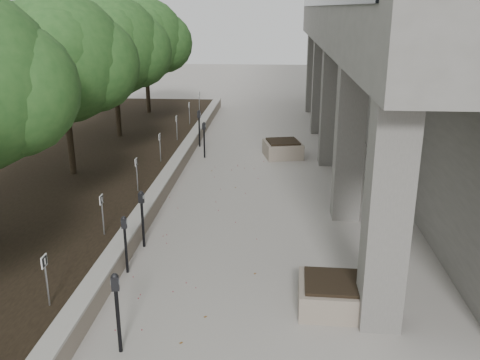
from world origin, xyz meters
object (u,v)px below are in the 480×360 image
(crabapple_tree_4, at_px, (115,67))
(planter_front, at_px, (332,294))
(parking_meter_2, at_px, (126,245))
(parking_meter_5, at_px, (199,129))
(planter_back, at_px, (283,149))
(crabapple_tree_3, at_px, (64,86))
(parking_meter_1, at_px, (118,313))
(crabapple_tree_5, at_px, (146,56))
(parking_meter_3, at_px, (143,219))
(parking_meter_4, at_px, (204,140))

(crabapple_tree_4, distance_m, planter_front, 14.05)
(crabapple_tree_4, xyz_separation_m, parking_meter_2, (3.25, -10.51, -2.48))
(crabapple_tree_4, relative_size, parking_meter_5, 3.66)
(parking_meter_5, xyz_separation_m, planter_back, (3.33, -1.23, -0.43))
(crabapple_tree_3, distance_m, planter_back, 8.10)
(crabapple_tree_4, xyz_separation_m, parking_meter_1, (3.88, -13.15, -2.41))
(crabapple_tree_4, xyz_separation_m, crabapple_tree_5, (0.00, 5.00, 0.00))
(crabapple_tree_5, height_order, planter_back, crabapple_tree_5)
(crabapple_tree_4, bearing_deg, parking_meter_1, -73.57)
(crabapple_tree_3, bearing_deg, crabapple_tree_5, 90.00)
(parking_meter_1, relative_size, parking_meter_3, 1.03)
(crabapple_tree_4, relative_size, parking_meter_1, 3.81)
(crabapple_tree_5, bearing_deg, crabapple_tree_3, -90.00)
(parking_meter_5, height_order, planter_front, parking_meter_5)
(parking_meter_4, bearing_deg, crabapple_tree_3, -122.53)
(crabapple_tree_4, bearing_deg, parking_meter_5, 0.76)
(parking_meter_3, distance_m, planter_front, 4.77)
(parking_meter_2, bearing_deg, parking_meter_5, 86.37)
(parking_meter_4, bearing_deg, crabapple_tree_4, 171.24)
(parking_meter_1, height_order, parking_meter_5, parking_meter_5)
(crabapple_tree_3, xyz_separation_m, crabapple_tree_4, (0.00, 5.00, 0.00))
(crabapple_tree_4, bearing_deg, crabapple_tree_3, -90.00)
(parking_meter_3, distance_m, parking_meter_5, 9.29)
(planter_back, bearing_deg, parking_meter_1, -102.72)
(parking_meter_2, relative_size, parking_meter_5, 0.87)
(crabapple_tree_4, distance_m, parking_meter_3, 10.11)
(crabapple_tree_5, relative_size, parking_meter_3, 3.92)
(crabapple_tree_3, relative_size, parking_meter_3, 3.92)
(parking_meter_4, xyz_separation_m, planter_front, (3.76, -10.01, -0.39))
(parking_meter_4, distance_m, planter_back, 2.96)
(crabapple_tree_4, xyz_separation_m, parking_meter_4, (3.67, -1.57, -2.44))
(parking_meter_1, distance_m, parking_meter_4, 11.58)
(planter_front, bearing_deg, crabapple_tree_5, 114.14)
(crabapple_tree_4, relative_size, crabapple_tree_5, 1.00)
(parking_meter_2, bearing_deg, parking_meter_1, -80.27)
(crabapple_tree_5, relative_size, planter_front, 4.46)
(parking_meter_2, relative_size, planter_back, 0.97)
(parking_meter_5, distance_m, planter_front, 12.36)
(parking_meter_2, xyz_separation_m, parking_meter_3, (0.04, 1.27, 0.05))
(crabapple_tree_3, relative_size, planter_front, 4.46)
(planter_back, bearing_deg, parking_meter_2, -109.66)
(parking_meter_4, bearing_deg, parking_meter_2, -78.32)
(parking_meter_4, height_order, parking_meter_5, parking_meter_5)
(crabapple_tree_3, height_order, parking_meter_2, crabapple_tree_3)
(parking_meter_2, xyz_separation_m, planter_front, (4.18, -1.07, -0.36))
(crabapple_tree_3, distance_m, parking_meter_2, 6.86)
(parking_meter_1, bearing_deg, parking_meter_5, 80.75)
(crabapple_tree_3, height_order, planter_back, crabapple_tree_3)
(parking_meter_1, xyz_separation_m, parking_meter_3, (-0.59, 3.91, -0.02))
(parking_meter_1, relative_size, parking_meter_5, 0.96)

